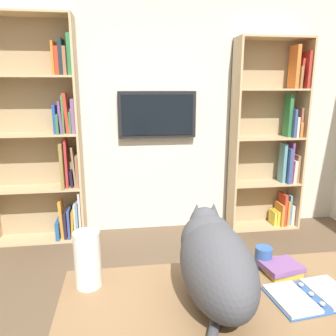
{
  "coord_description": "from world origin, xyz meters",
  "views": [
    {
      "loc": [
        0.36,
        1.38,
        1.57
      ],
      "look_at": [
        -0.0,
        -1.16,
        0.95
      ],
      "focal_mm": 35.51,
      "sensor_mm": 36.0,
      "label": 1
    }
  ],
  "objects": [
    {
      "name": "wall_back",
      "position": [
        0.0,
        -2.23,
        1.35
      ],
      "size": [
        4.52,
        0.06,
        2.7
      ],
      "primitive_type": "cube",
      "color": "silver",
      "rests_on": "ground"
    },
    {
      "name": "bookshelf_left",
      "position": [
        -1.32,
        -2.06,
        1.0
      ],
      "size": [
        0.79,
        0.28,
        2.08
      ],
      "color": "tan",
      "rests_on": "ground"
    },
    {
      "name": "bookshelf_right",
      "position": [
        1.12,
        -2.07,
        1.07
      ],
      "size": [
        0.92,
        0.28,
        2.25
      ],
      "color": "tan",
      "rests_on": "ground"
    },
    {
      "name": "wall_mounted_tv",
      "position": [
        -0.03,
        -2.15,
        1.3
      ],
      "size": [
        0.82,
        0.07,
        0.49
      ],
      "color": "black"
    },
    {
      "name": "desk",
      "position": [
        -0.04,
        0.25,
        0.62
      ],
      "size": [
        1.35,
        0.57,
        0.75
      ],
      "color": "olive",
      "rests_on": "ground"
    },
    {
      "name": "cat",
      "position": [
        0.01,
        0.23,
        0.92
      ],
      "size": [
        0.31,
        0.69,
        0.35
      ],
      "color": "#4C4C51",
      "rests_on": "desk"
    },
    {
      "name": "open_binder",
      "position": [
        -0.38,
        0.3,
        0.76
      ],
      "size": [
        0.35,
        0.25,
        0.02
      ],
      "color": "#335999",
      "rests_on": "desk"
    },
    {
      "name": "paper_towel_roll",
      "position": [
        0.52,
        0.08,
        0.87
      ],
      "size": [
        0.11,
        0.11,
        0.24
      ],
      "primitive_type": "cylinder",
      "color": "white",
      "rests_on": "desk"
    },
    {
      "name": "coffee_mug",
      "position": [
        -0.29,
        0.03,
        0.8
      ],
      "size": [
        0.08,
        0.08,
        0.1
      ],
      "primitive_type": "cylinder",
      "color": "#335999",
      "rests_on": "desk"
    },
    {
      "name": "desk_book_stack",
      "position": [
        -0.34,
        0.11,
        0.77
      ],
      "size": [
        0.19,
        0.16,
        0.05
      ],
      "color": "gold",
      "rests_on": "desk"
    }
  ]
}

